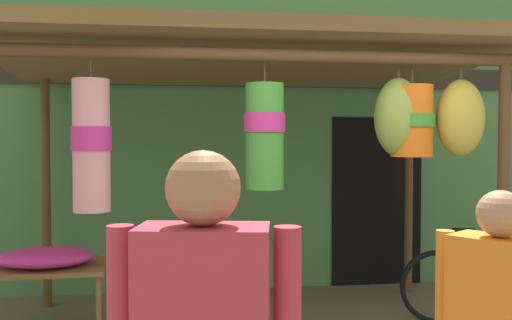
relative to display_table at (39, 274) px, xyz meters
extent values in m
cube|color=#47844C|center=(2.17, 1.64, 1.39)|extent=(9.55, 0.25, 3.97)
cube|color=#2D2823|center=(2.17, 1.49, 1.87)|extent=(8.60, 0.04, 0.24)
cube|color=black|center=(3.51, 1.50, 0.40)|extent=(1.10, 0.03, 2.00)
cylinder|color=brown|center=(3.74, -0.72, 0.58)|extent=(0.09, 0.09, 2.36)
cylinder|color=brown|center=(-0.19, 1.12, 0.58)|extent=(0.09, 0.09, 2.36)
cylinder|color=brown|center=(3.74, 1.12, 0.58)|extent=(0.09, 0.09, 2.36)
cylinder|color=brown|center=(1.78, -0.72, 1.76)|extent=(4.14, 0.10, 0.10)
cylinder|color=brown|center=(1.78, 1.12, 1.91)|extent=(4.14, 0.10, 0.10)
cube|color=olive|center=(1.78, 0.20, 1.88)|extent=(4.44, 2.34, 0.28)
cylinder|color=brown|center=(0.55, -0.70, 1.64)|extent=(0.01, 0.01, 0.14)
cylinder|color=pink|center=(0.55, -0.70, 1.09)|extent=(0.26, 0.26, 0.96)
cylinder|color=#D13399|center=(0.55, -0.70, 1.14)|extent=(0.29, 0.29, 0.17)
cylinder|color=brown|center=(1.82, -0.66, 1.64)|extent=(0.01, 0.01, 0.15)
cylinder|color=green|center=(1.82, -0.66, 1.16)|extent=(0.29, 0.29, 0.80)
cylinder|color=#D13399|center=(1.82, -0.66, 1.26)|extent=(0.32, 0.32, 0.14)
cylinder|color=brown|center=(3.01, -0.64, 1.64)|extent=(0.01, 0.01, 0.15)
cylinder|color=orange|center=(3.01, -0.64, 1.28)|extent=(0.33, 0.33, 0.57)
cylinder|color=green|center=(3.01, -0.64, 1.28)|extent=(0.35, 0.35, 0.10)
cylinder|color=#4C3D23|center=(3.39, -0.68, 1.66)|extent=(0.02, 0.02, 0.10)
ellipsoid|color=gold|center=(3.39, -0.68, 1.31)|extent=(0.38, 0.32, 0.61)
cylinder|color=#4C3D23|center=(2.89, -0.64, 1.67)|extent=(0.02, 0.02, 0.09)
ellipsoid|color=#89A842|center=(2.89, -0.64, 1.31)|extent=(0.38, 0.32, 0.62)
cube|color=brown|center=(0.00, 0.00, 0.06)|extent=(1.16, 0.67, 0.04)
cylinder|color=brown|center=(0.53, -0.28, -0.28)|extent=(0.05, 0.05, 0.64)
cylinder|color=brown|center=(0.53, 0.28, -0.28)|extent=(0.05, 0.05, 0.64)
ellipsoid|color=#D13399|center=(0.07, -0.07, 0.16)|extent=(0.79, 0.55, 0.16)
ellipsoid|color=yellow|center=(0.18, -0.13, 0.16)|extent=(0.35, 0.28, 0.11)
cube|color=#AD1E1E|center=(1.12, -0.77, -0.16)|extent=(0.56, 0.56, 0.04)
cube|color=#AD1E1E|center=(1.26, -0.66, 0.04)|extent=(0.28, 0.33, 0.40)
torus|color=black|center=(3.61, 0.10, -0.27)|extent=(0.70, 0.21, 0.71)
cylinder|color=black|center=(4.11, -0.02, -0.05)|extent=(0.87, 0.24, 0.04)
cylinder|color=black|center=(4.01, 0.00, -0.22)|extent=(0.49, 0.15, 0.31)
cylinder|color=black|center=(3.83, 0.05, 0.11)|extent=(0.03, 0.03, 0.30)
cube|color=black|center=(3.83, 0.05, 0.27)|extent=(0.21, 0.12, 0.05)
cylinder|color=#B23347|center=(1.51, -3.19, 0.58)|extent=(0.08, 0.08, 0.56)
cylinder|color=#B23347|center=(1.00, -3.10, 0.58)|extent=(0.08, 0.08, 0.56)
sphere|color=#9E704C|center=(1.25, -3.14, 0.98)|extent=(0.23, 0.23, 0.23)
cube|color=orange|center=(2.55, -2.61, 0.43)|extent=(0.41, 0.45, 0.56)
cylinder|color=orange|center=(2.41, -2.40, 0.46)|extent=(0.08, 0.08, 0.50)
sphere|color=tan|center=(2.55, -2.61, 0.81)|extent=(0.20, 0.20, 0.20)
camera|label=1|loc=(1.19, -4.81, 1.12)|focal=38.70mm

